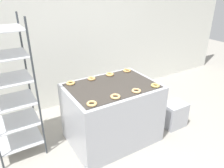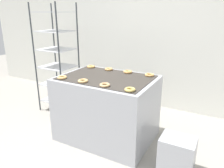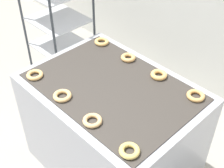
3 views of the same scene
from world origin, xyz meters
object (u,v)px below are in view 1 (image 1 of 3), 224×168
donut_far_midright (110,74)px  donut_near_midleft (115,96)px  donut_near_midright (136,91)px  fryer_machine (112,113)px  donut_far_midleft (92,79)px  glaze_bin (174,115)px  donut_far_left (71,83)px  baking_rack_cart (10,91)px  donut_near_left (92,104)px  donut_far_right (127,70)px  donut_near_right (155,85)px

donut_far_midright → donut_near_midleft: bearing=-115.4°
donut_near_midright → donut_far_midright: donut_far_midright is taller
fryer_machine → donut_far_midleft: size_ratio=10.81×
donut_near_midleft → donut_near_midright: bearing=-1.3°
fryer_machine → glaze_bin: fryer_machine is taller
donut_near_midright → donut_far_left: bearing=133.8°
fryer_machine → baking_rack_cart: (-1.25, 0.43, 0.50)m
glaze_bin → donut_near_left: 1.68m
donut_near_left → donut_near_midleft: same height
fryer_machine → donut_far_right: bearing=34.2°
donut_far_midright → donut_far_right: bearing=0.1°
donut_near_midright → donut_near_right: bearing=-1.0°
donut_near_left → donut_far_midright: donut_far_midright is taller
baking_rack_cart → donut_near_midright: 1.61m
donut_near_right → donut_far_midleft: (-0.64, 0.67, 0.00)m
donut_near_left → donut_far_right: bearing=34.4°
baking_rack_cart → donut_far_right: 1.73m
fryer_machine → donut_far_left: (-0.48, 0.34, 0.46)m
donut_near_left → donut_far_right: 1.16m
donut_near_midleft → baking_rack_cart: bearing=145.4°
donut_near_midright → donut_far_left: size_ratio=1.00×
glaze_bin → fryer_machine: bearing=166.2°
baking_rack_cart → donut_far_left: size_ratio=15.20×
donut_far_midright → donut_far_right: 0.32m
donut_near_midleft → donut_far_left: size_ratio=1.03×
donut_near_midleft → donut_far_right: (0.63, 0.65, -0.00)m
donut_near_midleft → donut_near_midright: same height
glaze_bin → donut_far_left: (-1.52, 0.59, 0.70)m
fryer_machine → donut_near_right: bearing=-34.6°
donut_near_left → donut_far_midright: (0.64, 0.66, 0.00)m
baking_rack_cart → donut_near_midleft: bearing=-34.6°
donut_near_midright → glaze_bin: bearing=5.0°
baking_rack_cart → donut_far_right: baking_rack_cart is taller
donut_near_right → donut_near_left: bearing=179.5°
donut_near_midleft → donut_far_midright: donut_far_midright is taller
glaze_bin → donut_near_right: size_ratio=3.44×
donut_near_left → donut_far_midright: 0.91m
donut_near_left → donut_near_midright: same height
donut_near_midleft → donut_near_midright: (0.32, -0.01, -0.00)m
baking_rack_cart → donut_near_right: baking_rack_cart is taller
fryer_machine → donut_near_left: 0.74m
fryer_machine → donut_far_midright: bearing=63.9°
donut_near_left → donut_near_right: bearing=-0.5°
fryer_machine → donut_near_midleft: size_ratio=9.97×
glaze_bin → donut_far_right: 1.07m
donut_near_midright → donut_far_right: same height
donut_near_left → donut_far_midleft: 0.73m
donut_near_midleft → donut_near_right: bearing=-1.2°
donut_near_midright → donut_near_right: size_ratio=1.02×
fryer_machine → donut_far_midleft: 0.59m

